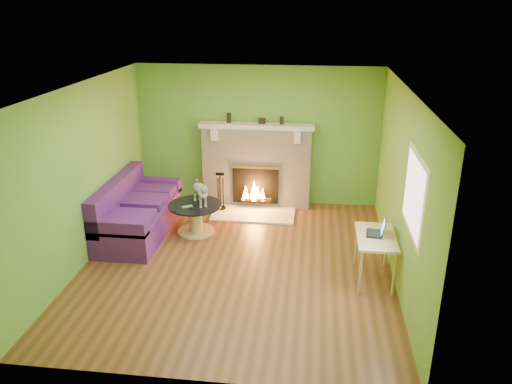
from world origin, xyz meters
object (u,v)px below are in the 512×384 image
coffee_table (195,216)px  desk (376,241)px  sofa (135,213)px  cat (200,192)px

coffee_table → desk: desk is taller
coffee_table → desk: 3.07m
sofa → cat: bearing=10.1°
coffee_table → cat: bearing=32.0°
desk → sofa: bearing=164.6°
coffee_table → cat: cat is taller
coffee_table → cat: 0.43m
sofa → cat: 1.14m
coffee_table → desk: bearing=-22.8°
desk → cat: size_ratio=1.36×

